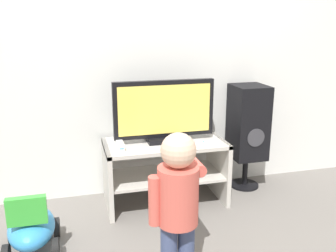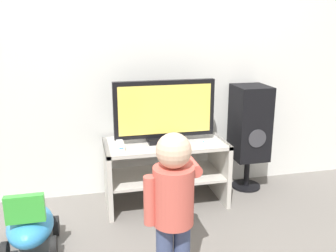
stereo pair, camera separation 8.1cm
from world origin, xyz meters
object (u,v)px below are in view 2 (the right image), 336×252
remote_secondary (184,144)px  remote_primary (204,143)px  game_console (120,144)px  child (173,196)px  ride_on_toy (30,225)px  speaker_tower (250,124)px  television (165,112)px

remote_secondary → remote_primary: bearing=-5.1°
game_console → remote_secondary: 0.51m
remote_secondary → game_console: bearing=172.3°
remote_primary → child: (-0.46, -0.85, -0.01)m
remote_secondary → ride_on_toy: bearing=-163.5°
remote_primary → speaker_tower: bearing=26.1°
television → remote_primary: (0.29, -0.16, -0.24)m
television → game_console: size_ratio=4.23×
ride_on_toy → child: bearing=-30.6°
game_console → remote_primary: (0.67, -0.08, -0.01)m
remote_primary → remote_secondary: 0.16m
remote_primary → ride_on_toy: remote_primary is taller
remote_secondary → child: (-0.30, -0.86, -0.01)m
game_console → child: size_ratio=0.21×
television → child: (-0.17, -1.01, -0.25)m
television → remote_secondary: television is taller
remote_primary → television: bearing=151.0°
remote_secondary → child: child is taller
ride_on_toy → television: bearing=25.3°
speaker_tower → remote_secondary: bearing=-160.5°
child → ride_on_toy: child is taller
remote_secondary → speaker_tower: size_ratio=0.14×
television → ride_on_toy: 1.31m
speaker_tower → ride_on_toy: size_ratio=1.95×
television → speaker_tower: size_ratio=0.87×
remote_primary → child: 0.96m
game_console → remote_primary: game_console is taller
child → ride_on_toy: 1.07m
television → ride_on_toy: size_ratio=1.69×
child → speaker_tower: bearing=48.3°
speaker_tower → ride_on_toy: speaker_tower is taller
remote_primary → remote_secondary: (-0.16, 0.01, 0.00)m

